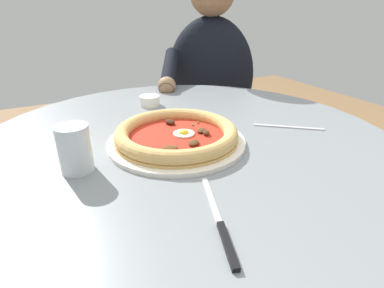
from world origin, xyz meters
The scene contains 8 objects.
dining_table centered at (0.00, 0.00, 0.58)m, with size 1.05×1.05×0.72m.
pizza_on_plate centered at (0.03, -0.04, 0.74)m, with size 0.33×0.33×0.04m.
water_glass centered at (0.06, -0.27, 0.76)m, with size 0.06×0.06×0.10m.
steak_knife centered at (0.34, -0.11, 0.72)m, with size 0.22×0.08×0.01m.
ramekin_capers centered at (-0.28, 0.01, 0.74)m, with size 0.06×0.06×0.03m.
fork_utensil centered at (0.08, 0.27, 0.72)m, with size 0.12×0.15×0.00m.
diner_person centered at (-0.59, 0.41, 0.53)m, with size 0.43×0.56×1.16m.
cafe_chair_diner centered at (-0.70, 0.49, 0.50)m, with size 0.54×0.54×0.82m.
Camera 1 is at (0.64, -0.31, 1.03)m, focal length 28.57 mm.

